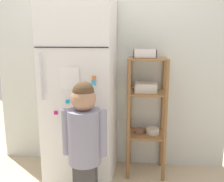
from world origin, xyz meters
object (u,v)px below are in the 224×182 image
(refrigerator, at_px, (81,91))
(pantry_shelf_unit, at_px, (147,105))
(child_standing, at_px, (84,136))
(fruit_bin, at_px, (145,54))

(refrigerator, relative_size, pantry_shelf_unit, 1.48)
(refrigerator, distance_m, child_standing, 0.62)
(child_standing, bearing_deg, refrigerator, 105.28)
(child_standing, relative_size, pantry_shelf_unit, 0.90)
(child_standing, xyz_separation_m, fruit_bin, (0.46, 0.72, 0.59))
(refrigerator, bearing_deg, child_standing, -74.72)
(child_standing, xyz_separation_m, pantry_shelf_unit, (0.49, 0.70, 0.08))
(child_standing, bearing_deg, fruit_bin, 57.19)
(child_standing, relative_size, fruit_bin, 5.04)
(fruit_bin, bearing_deg, pantry_shelf_unit, -40.61)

